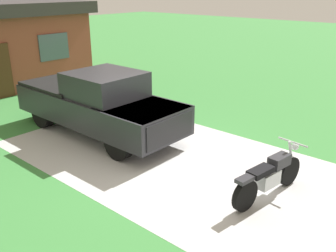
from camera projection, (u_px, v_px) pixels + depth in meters
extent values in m
plane|color=#3C823C|center=(169.00, 159.00, 9.44)|extent=(80.00, 80.00, 0.00)
cube|color=#B9B9B9|center=(169.00, 159.00, 9.43)|extent=(4.98, 8.81, 0.01)
cylinder|color=black|center=(289.00, 171.00, 8.12)|extent=(0.67, 0.21, 0.66)
cylinder|color=black|center=(245.00, 195.00, 7.17)|extent=(0.67, 0.21, 0.66)
cube|color=silver|center=(268.00, 179.00, 7.60)|extent=(0.59, 0.34, 0.32)
cube|color=#28282D|center=(279.00, 161.00, 7.71)|extent=(0.55, 0.33, 0.24)
cube|color=black|center=(260.00, 171.00, 7.32)|extent=(0.63, 0.36, 0.12)
cube|color=#28282D|center=(246.00, 179.00, 7.04)|extent=(0.50, 0.27, 0.08)
cylinder|color=silver|center=(291.00, 156.00, 7.99)|extent=(0.34, 0.11, 0.77)
cylinder|color=silver|center=(293.00, 142.00, 7.88)|extent=(0.14, 0.70, 0.04)
sphere|color=silver|center=(295.00, 147.00, 8.00)|extent=(0.16, 0.16, 0.16)
cylinder|color=black|center=(162.00, 126.00, 10.45)|extent=(0.30, 0.84, 0.84)
cylinder|color=black|center=(119.00, 144.00, 9.29)|extent=(0.30, 0.84, 0.84)
cylinder|color=black|center=(86.00, 102.00, 12.59)|extent=(0.30, 0.84, 0.84)
cylinder|color=black|center=(43.00, 114.00, 11.43)|extent=(0.30, 0.84, 0.84)
cube|color=#28282D|center=(98.00, 107.00, 10.83)|extent=(2.02, 5.61, 0.80)
cube|color=#28282D|center=(142.00, 111.00, 9.59)|extent=(1.91, 1.91, 0.20)
cube|color=#28282D|center=(105.00, 85.00, 10.32)|extent=(1.81, 1.91, 0.70)
cube|color=#3F4C56|center=(125.00, 93.00, 9.87)|extent=(1.70, 0.17, 0.60)
cube|color=black|center=(66.00, 90.00, 11.69)|extent=(1.91, 2.41, 0.50)
cube|color=black|center=(169.00, 130.00, 9.13)|extent=(1.70, 0.11, 0.64)
cube|color=#4C5966|center=(54.00, 47.00, 15.70)|extent=(1.40, 0.06, 1.10)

